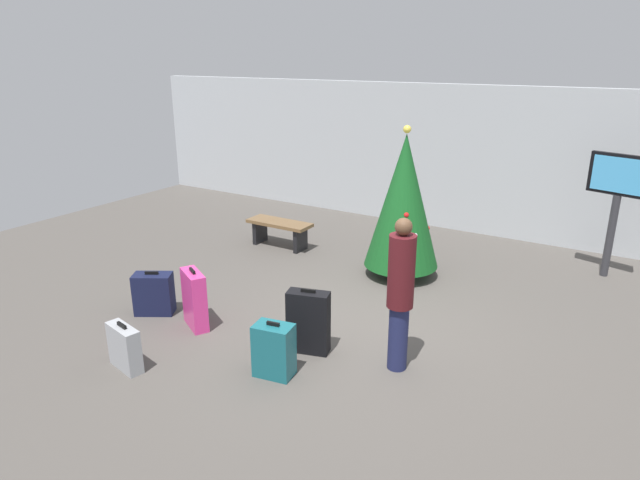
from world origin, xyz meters
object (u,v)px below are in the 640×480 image
at_px(holiday_tree, 404,201).
at_px(suitcase_1, 274,350).
at_px(flight_info_kiosk, 618,192).
at_px(traveller_0, 400,291).
at_px(waiting_bench, 280,228).
at_px(suitcase_0, 195,299).
at_px(suitcase_3, 125,348).
at_px(suitcase_2, 308,322).
at_px(suitcase_4, 154,294).

bearing_deg(holiday_tree, suitcase_1, -89.96).
bearing_deg(suitcase_1, holiday_tree, 90.04).
height_order(flight_info_kiosk, traveller_0, flight_info_kiosk).
bearing_deg(waiting_bench, suitcase_0, -73.89).
bearing_deg(suitcase_0, traveller_0, 9.72).
relative_size(flight_info_kiosk, suitcase_3, 3.51).
bearing_deg(suitcase_2, suitcase_1, -93.59).
xyz_separation_m(waiting_bench, traveller_0, (3.53, -2.67, 0.59)).
bearing_deg(suitcase_4, flight_info_kiosk, 42.94).
distance_m(suitcase_2, suitcase_4, 2.35).
xyz_separation_m(flight_info_kiosk, suitcase_4, (-5.07, -4.71, -1.09)).
distance_m(flight_info_kiosk, suitcase_2, 5.33).
bearing_deg(traveller_0, suitcase_3, -148.08).
bearing_deg(flight_info_kiosk, holiday_tree, -148.44).
bearing_deg(suitcase_1, suitcase_3, -152.88).
bearing_deg(waiting_bench, holiday_tree, -2.70).
height_order(suitcase_0, suitcase_1, suitcase_0).
xyz_separation_m(suitcase_0, suitcase_4, (-0.75, -0.01, -0.09)).
bearing_deg(suitcase_1, suitcase_0, 165.71).
relative_size(waiting_bench, suitcase_3, 2.18).
bearing_deg(waiting_bench, suitcase_2, -49.21).
relative_size(suitcase_0, suitcase_4, 1.31).
bearing_deg(suitcase_0, suitcase_1, -14.29).
relative_size(holiday_tree, suitcase_0, 2.99).
xyz_separation_m(holiday_tree, suitcase_2, (0.04, -2.76, -0.84)).
bearing_deg(suitcase_2, suitcase_4, -173.96).
relative_size(holiday_tree, flight_info_kiosk, 1.22).
height_order(flight_info_kiosk, suitcase_1, flight_info_kiosk).
relative_size(flight_info_kiosk, suitcase_2, 2.43).
distance_m(suitcase_0, suitcase_3, 1.17).
distance_m(holiday_tree, traveller_0, 2.79).
xyz_separation_m(suitcase_0, suitcase_2, (1.58, 0.24, 0.00)).
xyz_separation_m(suitcase_1, suitcase_2, (0.04, 0.63, 0.08)).
bearing_deg(holiday_tree, flight_info_kiosk, 31.56).
relative_size(traveller_0, suitcase_0, 2.22).
distance_m(suitcase_3, suitcase_4, 1.40).
bearing_deg(suitcase_4, traveller_0, 7.73).
height_order(suitcase_0, suitcase_3, suitcase_0).
bearing_deg(holiday_tree, suitcase_4, -127.28).
height_order(holiday_tree, suitcase_1, holiday_tree).
height_order(traveller_0, suitcase_4, traveller_0).
xyz_separation_m(waiting_bench, suitcase_3, (0.94, -4.28, -0.09)).
height_order(suitcase_1, suitcase_4, suitcase_1).
height_order(suitcase_2, suitcase_4, suitcase_2).
xyz_separation_m(holiday_tree, flight_info_kiosk, (2.77, 1.70, 0.15)).
bearing_deg(suitcase_4, holiday_tree, 52.72).
relative_size(waiting_bench, suitcase_0, 1.52).
relative_size(traveller_0, suitcase_2, 2.20).
xyz_separation_m(flight_info_kiosk, waiting_bench, (-5.22, -1.59, -1.02)).
relative_size(flight_info_kiosk, traveller_0, 1.10).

